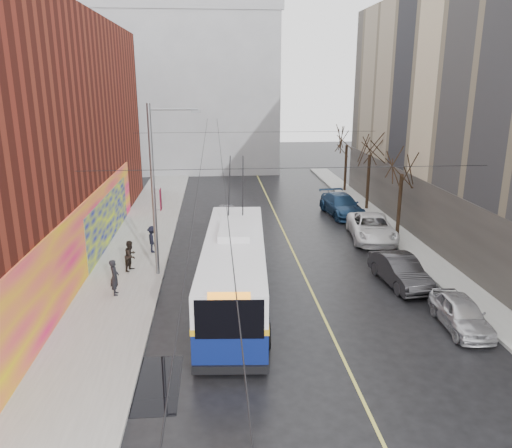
# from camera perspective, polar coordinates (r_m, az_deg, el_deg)

# --- Properties ---
(ground) EXTENTS (140.00, 140.00, 0.00)m
(ground) POSITION_cam_1_polar(r_m,az_deg,el_deg) (18.47, 6.08, -16.94)
(ground) COLOR black
(ground) RESTS_ON ground
(sidewalk_left) EXTENTS (4.00, 60.00, 0.15)m
(sidewalk_left) POSITION_cam_1_polar(r_m,az_deg,el_deg) (29.36, -14.03, -4.29)
(sidewalk_left) COLOR gray
(sidewalk_left) RESTS_ON ground
(sidewalk_right) EXTENTS (2.00, 60.00, 0.15)m
(sidewalk_right) POSITION_cam_1_polar(r_m,az_deg,el_deg) (31.40, 18.30, -3.30)
(sidewalk_right) COLOR gray
(sidewalk_right) RESTS_ON ground
(lane_line) EXTENTS (0.12, 50.00, 0.01)m
(lane_line) POSITION_cam_1_polar(r_m,az_deg,el_deg) (31.21, 4.05, -2.75)
(lane_line) COLOR #BFB74C
(lane_line) RESTS_ON ground
(building_far) EXTENTS (20.50, 12.10, 18.00)m
(building_far) POSITION_cam_1_polar(r_m,az_deg,el_deg) (60.26, -7.74, 14.91)
(building_far) COLOR gray
(building_far) RESTS_ON ground
(streetlight_pole) EXTENTS (2.65, 0.60, 9.00)m
(streetlight_pole) POSITION_cam_1_polar(r_m,az_deg,el_deg) (25.90, -11.33, 4.17)
(streetlight_pole) COLOR slate
(streetlight_pole) RESTS_ON ground
(catenary_wires) EXTENTS (18.00, 60.00, 0.22)m
(catenary_wires) POSITION_cam_1_polar(r_m,az_deg,el_deg) (30.21, -3.62, 8.80)
(catenary_wires) COLOR black
(tree_near) EXTENTS (3.20, 3.20, 6.40)m
(tree_near) POSITION_cam_1_polar(r_m,az_deg,el_deg) (33.86, 16.44, 6.79)
(tree_near) COLOR black
(tree_near) RESTS_ON ground
(tree_mid) EXTENTS (3.20, 3.20, 6.68)m
(tree_mid) POSITION_cam_1_polar(r_m,az_deg,el_deg) (40.36, 12.94, 8.82)
(tree_mid) COLOR black
(tree_mid) RESTS_ON ground
(tree_far) EXTENTS (3.20, 3.20, 6.57)m
(tree_far) POSITION_cam_1_polar(r_m,az_deg,el_deg) (47.05, 10.38, 9.80)
(tree_far) COLOR black
(tree_far) RESTS_ON ground
(puddle) EXTENTS (2.56, 3.56, 0.01)m
(puddle) POSITION_cam_1_polar(r_m,az_deg,el_deg) (18.37, -12.85, -17.47)
(puddle) COLOR black
(puddle) RESTS_ON ground
(pigeons_flying) EXTENTS (1.81, 0.70, 2.21)m
(pigeons_flying) POSITION_cam_1_polar(r_m,az_deg,el_deg) (25.51, -3.52, 10.48)
(pigeons_flying) COLOR slate
(trolleybus) EXTENTS (3.62, 12.82, 6.01)m
(trolleybus) POSITION_cam_1_polar(r_m,az_deg,el_deg) (23.09, -2.48, -5.21)
(trolleybus) COLOR #0A1752
(trolleybus) RESTS_ON ground
(parked_car_a) EXTENTS (1.79, 4.05, 1.36)m
(parked_car_a) POSITION_cam_1_polar(r_m,az_deg,el_deg) (22.88, 22.37, -9.38)
(parked_car_a) COLOR silver
(parked_car_a) RESTS_ON ground
(parked_car_b) EXTENTS (2.05, 4.69, 1.50)m
(parked_car_b) POSITION_cam_1_polar(r_m,az_deg,el_deg) (26.50, 16.13, -5.14)
(parked_car_b) COLOR #29292B
(parked_car_b) RESTS_ON ground
(parked_car_c) EXTENTS (3.39, 6.10, 1.61)m
(parked_car_c) POSITION_cam_1_polar(r_m,az_deg,el_deg) (33.47, 13.08, -0.40)
(parked_car_c) COLOR white
(parked_car_c) RESTS_ON ground
(parked_car_d) EXTENTS (2.83, 5.80, 1.62)m
(parked_car_d) POSITION_cam_1_polar(r_m,az_deg,el_deg) (39.10, 9.76, 2.15)
(parked_car_d) COLOR navy
(parked_car_d) RESTS_ON ground
(following_car) EXTENTS (1.80, 3.98, 1.33)m
(following_car) POSITION_cam_1_polar(r_m,az_deg,el_deg) (36.38, -3.50, 1.07)
(following_car) COLOR #BABBC0
(following_car) RESTS_ON ground
(pedestrian_a) EXTENTS (0.51, 0.70, 1.76)m
(pedestrian_a) POSITION_cam_1_polar(r_m,az_deg,el_deg) (24.82, -15.86, -5.88)
(pedestrian_a) COLOR black
(pedestrian_a) RESTS_ON sidewalk_left
(pedestrian_b) EXTENTS (0.89, 0.99, 1.67)m
(pedestrian_b) POSITION_cam_1_polar(r_m,az_deg,el_deg) (27.71, -14.13, -3.52)
(pedestrian_b) COLOR black
(pedestrian_b) RESTS_ON sidewalk_left
(pedestrian_c) EXTENTS (0.86, 1.17, 1.62)m
(pedestrian_c) POSITION_cam_1_polar(r_m,az_deg,el_deg) (30.34, -11.75, -1.72)
(pedestrian_c) COLOR black
(pedestrian_c) RESTS_ON sidewalk_left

